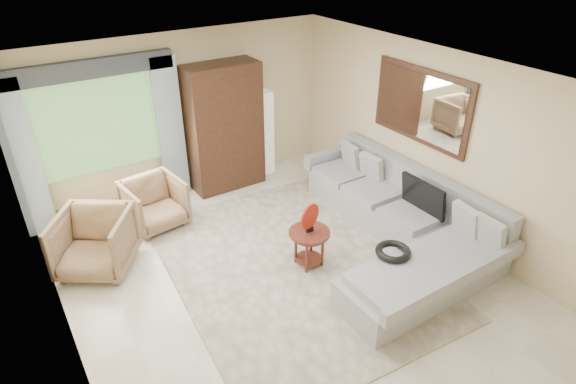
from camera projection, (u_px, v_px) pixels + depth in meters
ground at (287, 280)px, 6.15m from camera, size 6.00×6.00×0.00m
area_rug at (293, 265)px, 6.40m from camera, size 3.30×4.22×0.02m
sectional_sofa at (400, 226)px, 6.73m from camera, size 2.30×3.46×0.90m
tv_screen at (423, 196)px, 6.57m from camera, size 0.14×0.74×0.48m
garden_hose at (393, 252)px, 5.77m from camera, size 0.43×0.43×0.09m
coffee_table at (309, 248)px, 6.28m from camera, size 0.54×0.54×0.54m
red_disc at (310, 216)px, 6.04m from camera, size 0.33×0.12×0.34m
armchair_left at (95, 243)px, 6.16m from camera, size 1.23×1.24×0.82m
armchair_right at (155, 203)px, 7.10m from camera, size 0.88×0.90×0.73m
potted_plant at (76, 214)px, 7.04m from camera, size 0.59×0.56×0.52m
armoire at (224, 127)px, 7.87m from camera, size 1.20×0.55×2.10m
floor_lamp at (265, 133)px, 8.45m from camera, size 0.24×0.24×1.50m
window at (97, 126)px, 6.98m from camera, size 1.80×0.04×1.40m
curtain_left at (24, 161)px, 6.54m from camera, size 0.40×0.08×2.30m
curtain_right at (171, 129)px, 7.54m from camera, size 0.40×0.08×2.30m
valance at (86, 69)px, 6.51m from camera, size 2.40×0.12×0.26m
wall_mirror at (420, 106)px, 6.71m from camera, size 0.05×1.70×1.05m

